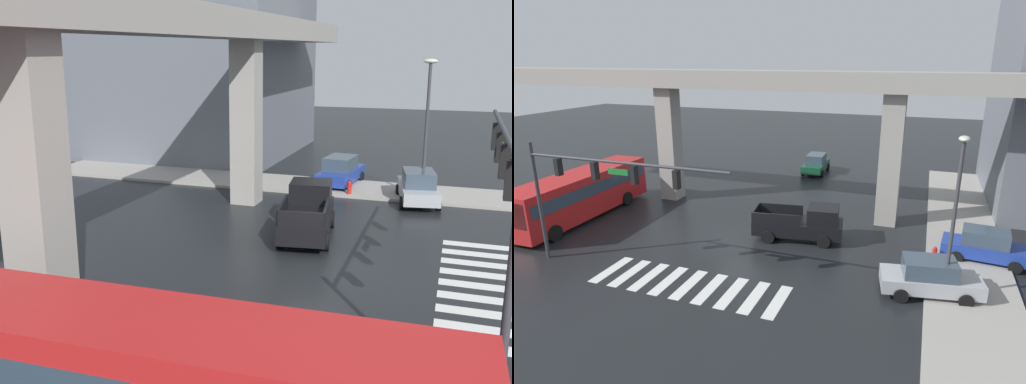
% 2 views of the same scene
% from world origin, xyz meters
% --- Properties ---
extents(ground_plane, '(120.00, 120.00, 0.00)m').
position_xyz_m(ground_plane, '(0.00, 0.00, 0.00)').
color(ground_plane, black).
extents(crosswalk_stripes, '(9.35, 2.80, 0.01)m').
position_xyz_m(crosswalk_stripes, '(-0.00, -5.83, 0.01)').
color(crosswalk_stripes, silver).
rests_on(crosswalk_stripes, ground).
extents(elevated_overpass, '(48.35, 2.36, 9.36)m').
position_xyz_m(elevated_overpass, '(0.00, 5.40, 7.98)').
color(elevated_overpass, '#9E9991').
rests_on(elevated_overpass, ground).
extents(sidewalk_east, '(4.00, 36.00, 0.15)m').
position_xyz_m(sidewalk_east, '(12.36, 2.00, 0.07)').
color(sidewalk_east, '#9E9991').
rests_on(sidewalk_east, ground).
extents(pickup_truck, '(5.32, 2.63, 2.08)m').
position_xyz_m(pickup_truck, '(3.56, 1.08, 0.99)').
color(pickup_truck, black).
rests_on(pickup_truck, ground).
extents(sedan_silver, '(4.54, 2.52, 1.72)m').
position_xyz_m(sedan_silver, '(10.53, -2.94, 0.85)').
color(sedan_silver, '#A8AAAF').
rests_on(sedan_silver, ground).
extents(sedan_blue, '(4.46, 2.29, 1.72)m').
position_xyz_m(sedan_blue, '(13.21, 1.60, 0.85)').
color(sedan_blue, '#1E3899').
rests_on(sedan_blue, ground).
extents(traffic_signal_mast, '(10.89, 0.32, 6.20)m').
position_xyz_m(traffic_signal_mast, '(-4.84, -5.83, 4.66)').
color(traffic_signal_mast, '#38383D').
rests_on(traffic_signal_mast, ground).
extents(street_lamp_near_corner, '(0.44, 0.70, 7.24)m').
position_xyz_m(street_lamp_near_corner, '(11.16, -3.11, 4.56)').
color(street_lamp_near_corner, '#38383D').
rests_on(street_lamp_near_corner, ground).
extents(fire_hydrant, '(0.24, 0.24, 0.85)m').
position_xyz_m(fire_hydrant, '(10.76, 0.62, 0.43)').
color(fire_hydrant, red).
rests_on(fire_hydrant, ground).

